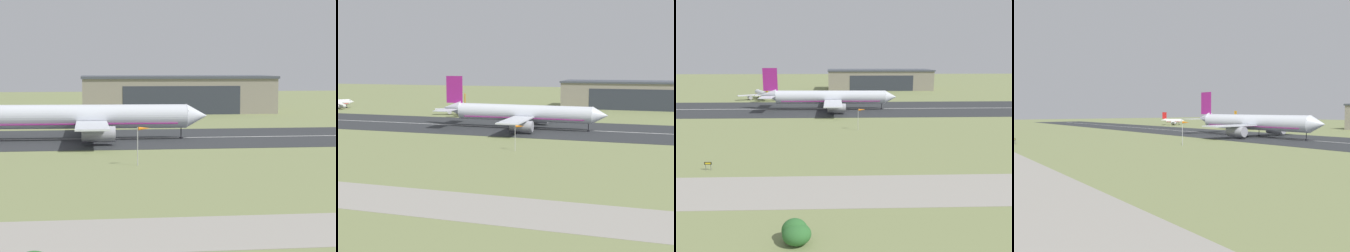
# 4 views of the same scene
# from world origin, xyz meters

# --- Properties ---
(ground_plane) EXTENTS (682.64, 682.64, 0.00)m
(ground_plane) POSITION_xyz_m (0.00, 56.98, 0.00)
(ground_plane) COLOR #7A8451
(runway_strip) EXTENTS (442.64, 42.80, 0.06)m
(runway_strip) POSITION_xyz_m (0.00, 113.97, 0.03)
(runway_strip) COLOR #2B2D30
(runway_strip) RESTS_ON ground_plane
(runway_centreline) EXTENTS (398.38, 0.70, 0.01)m
(runway_centreline) POSITION_xyz_m (0.00, 113.97, 0.07)
(runway_centreline) COLOR silver
(runway_centreline) RESTS_ON runway_strip
(airplane_landing) EXTENTS (58.18, 45.92, 17.85)m
(airplane_landing) POSITION_xyz_m (12.45, 111.68, 5.33)
(airplane_landing) COLOR silver
(airplane_landing) RESTS_ON ground_plane
(airplane_parked_west) EXTENTS (18.03, 17.45, 9.09)m
(airplane_parked_west) POSITION_xyz_m (-95.23, 155.00, 2.91)
(airplane_parked_west) COLOR white
(airplane_parked_west) RESTS_ON ground_plane
(airplane_parked_centre) EXTENTS (23.61, 25.69, 9.88)m
(airplane_parked_centre) POSITION_xyz_m (-24.15, 147.20, 2.94)
(airplane_parked_centre) COLOR silver
(airplane_parked_centre) RESTS_ON ground_plane
(windsock_pole) EXTENTS (2.43, 1.17, 6.75)m
(windsock_pole) POSITION_xyz_m (22.63, 71.83, 6.01)
(windsock_pole) COLOR #B7B7BC
(windsock_pole) RESTS_ON ground_plane
(runway_sign) EXTENTS (1.45, 0.13, 1.74)m
(runway_sign) POSITION_xyz_m (-11.64, 35.92, 1.30)
(runway_sign) COLOR #4C4C51
(runway_sign) RESTS_ON ground_plane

